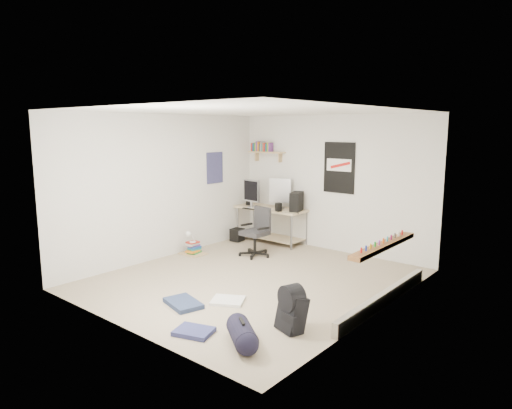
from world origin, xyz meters
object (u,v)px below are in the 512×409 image
Objects in this scene: desk at (271,224)px; backpack at (292,313)px; office_chair at (255,229)px; duffel_bag at (242,332)px; book_stack at (193,246)px.

desk is 3.43× the size of backpack.
desk is 1.68× the size of office_chair.
office_chair reaches higher than backpack.
desk is at bearing 150.33° from backpack.
duffel_bag is at bearing -55.68° from desk.
desk is at bearing 120.60° from office_chair.
office_chair is 1.79× the size of duffel_bag.
backpack reaches higher than duffel_bag.
duffel_bag reaches higher than book_stack.
backpack is (2.28, -2.06, -0.29)m from office_chair.
office_chair reaches higher than desk.
office_chair is at bearing 163.80° from duffel_bag.
book_stack is (-0.94, -0.63, -0.34)m from office_chair.
desk reaches higher than backpack.
office_chair is at bearing 33.77° from book_stack.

